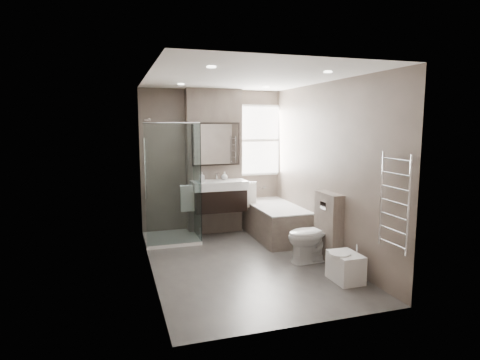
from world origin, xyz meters
name	(u,v)px	position (x,y,z in m)	size (l,w,h in m)	color
room	(244,173)	(0.00, 0.00, 1.30)	(2.70, 3.90, 2.70)	#464340
vanity_pier	(214,162)	(0.00, 1.77, 1.30)	(1.00, 0.25, 2.60)	#65594F
vanity	(219,195)	(0.00, 1.43, 0.74)	(0.95, 0.47, 0.66)	black
mirror_cabinet	(216,144)	(0.00, 1.61, 1.63)	(0.86, 0.08, 0.76)	black
towel_left	(188,199)	(-0.56, 1.40, 0.72)	(0.24, 0.06, 0.44)	silver
towel_right	(250,195)	(0.56, 1.40, 0.72)	(0.24, 0.06, 0.44)	silver
shower_enclosure	(177,213)	(-0.75, 1.35, 0.49)	(0.90, 0.90, 2.00)	white
bathtub	(275,219)	(0.92, 1.10, 0.32)	(0.75, 1.60, 0.57)	#65594F
window	(259,140)	(0.90, 1.88, 1.68)	(0.98, 0.06, 1.33)	white
toilet	(313,235)	(0.97, -0.23, 0.39)	(0.43, 0.76, 0.78)	white
cistern_box	(328,227)	(1.21, -0.25, 0.50)	(0.19, 0.55, 1.00)	#65594F
bidet	(345,266)	(1.01, -1.03, 0.19)	(0.40, 0.45, 0.47)	white
towel_radiator	(395,202)	(1.25, -1.60, 1.12)	(0.03, 0.49, 1.10)	silver
soap_bottle_a	(202,177)	(-0.30, 1.42, 1.08)	(0.07, 0.07, 0.16)	white
soap_bottle_b	(225,176)	(0.12, 1.50, 1.07)	(0.11, 0.11, 0.14)	white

